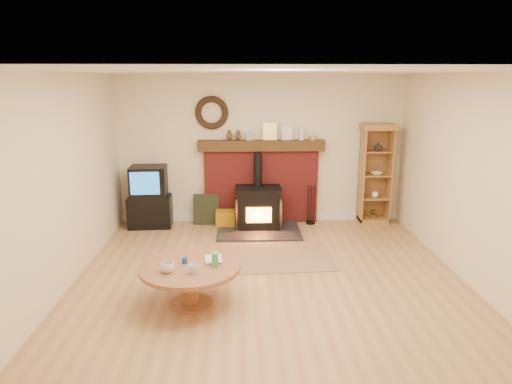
{
  "coord_description": "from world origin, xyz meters",
  "views": [
    {
      "loc": [
        -0.34,
        -5.22,
        2.53
      ],
      "look_at": [
        -0.14,
        1.0,
        0.97
      ],
      "focal_mm": 32.0,
      "sensor_mm": 36.0,
      "label": 1
    }
  ],
  "objects_px": {
    "curio_cabinet": "(375,174)",
    "tv_unit": "(150,198)",
    "wood_stove": "(258,209)",
    "coffee_table": "(190,273)"
  },
  "relations": [
    {
      "from": "coffee_table",
      "to": "curio_cabinet",
      "type": "bearing_deg",
      "value": 45.45
    },
    {
      "from": "wood_stove",
      "to": "coffee_table",
      "type": "height_order",
      "value": "wood_stove"
    },
    {
      "from": "wood_stove",
      "to": "tv_unit",
      "type": "height_order",
      "value": "wood_stove"
    },
    {
      "from": "tv_unit",
      "to": "coffee_table",
      "type": "xyz_separation_m",
      "value": [
        1.01,
        -2.9,
        -0.12
      ]
    },
    {
      "from": "curio_cabinet",
      "to": "coffee_table",
      "type": "height_order",
      "value": "curio_cabinet"
    },
    {
      "from": "tv_unit",
      "to": "curio_cabinet",
      "type": "bearing_deg",
      "value": 1.22
    },
    {
      "from": "wood_stove",
      "to": "tv_unit",
      "type": "xyz_separation_m",
      "value": [
        -1.88,
        0.2,
        0.16
      ]
    },
    {
      "from": "curio_cabinet",
      "to": "tv_unit",
      "type": "bearing_deg",
      "value": -178.78
    },
    {
      "from": "curio_cabinet",
      "to": "coffee_table",
      "type": "distance_m",
      "value": 4.22
    },
    {
      "from": "wood_stove",
      "to": "tv_unit",
      "type": "relative_size",
      "value": 1.31
    }
  ]
}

